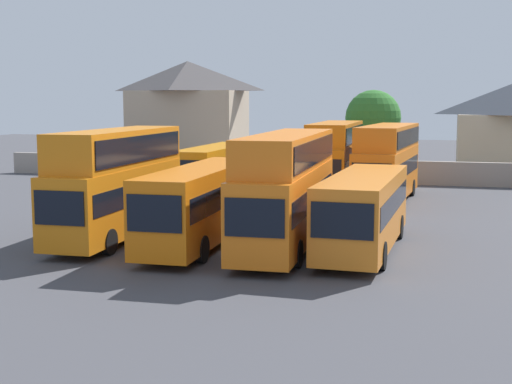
{
  "coord_description": "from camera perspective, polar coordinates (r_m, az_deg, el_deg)",
  "views": [
    {
      "loc": [
        8.73,
        -29.71,
        6.41
      ],
      "look_at": [
        0.0,
        3.0,
        2.01
      ],
      "focal_mm": 50.0,
      "sensor_mm": 36.0,
      "label": 1
    }
  ],
  "objects": [
    {
      "name": "bus_8",
      "position": [
        45.67,
        10.48,
        2.64
      ],
      "size": [
        3.4,
        11.03,
        4.82
      ],
      "rotation": [
        0.0,
        0.0,
        -1.65
      ],
      "color": "orange",
      "rests_on": "ground"
    },
    {
      "name": "bus_7",
      "position": [
        45.87,
        6.36,
        2.83
      ],
      "size": [
        2.64,
        10.18,
        4.96
      ],
      "rotation": [
        0.0,
        0.0,
        -1.56
      ],
      "color": "orange",
      "rests_on": "ground"
    },
    {
      "name": "bus_2",
      "position": [
        31.63,
        -4.34,
        -0.7
      ],
      "size": [
        2.71,
        11.38,
        3.45
      ],
      "rotation": [
        0.0,
        0.0,
        -1.55
      ],
      "color": "orange",
      "rests_on": "ground"
    },
    {
      "name": "tree_behind_wall",
      "position": [
        57.9,
        9.34,
        5.86
      ],
      "size": [
        4.44,
        4.44,
        7.2
      ],
      "color": "brown",
      "rests_on": "ground"
    },
    {
      "name": "house_terrace_centre",
      "position": [
        63.65,
        19.63,
        4.74
      ],
      "size": [
        8.87,
        7.27,
        7.71
      ],
      "color": "#C6B293",
      "rests_on": "ground"
    },
    {
      "name": "ground",
      "position": [
        48.92,
        4.54,
        -0.16
      ],
      "size": [
        140.0,
        140.0,
        0.0
      ],
      "primitive_type": "plane",
      "color": "#424247"
    },
    {
      "name": "house_terrace_left",
      "position": [
        67.7,
        -5.46,
        6.25
      ],
      "size": [
        10.62,
        6.91,
        9.98
      ],
      "color": "tan",
      "rests_on": "ground"
    },
    {
      "name": "bus_5",
      "position": [
        47.41,
        -3.24,
        1.94
      ],
      "size": [
        2.59,
        10.77,
        3.33
      ],
      "rotation": [
        0.0,
        0.0,
        -1.57
      ],
      "color": "orange",
      "rests_on": "ground"
    },
    {
      "name": "bus_1",
      "position": [
        33.36,
        -11.03,
        1.11
      ],
      "size": [
        2.68,
        10.58,
        5.05
      ],
      "rotation": [
        0.0,
        0.0,
        -1.55
      ],
      "color": "orange",
      "rests_on": "ground"
    },
    {
      "name": "bus_4",
      "position": [
        30.49,
        8.64,
        -1.25
      ],
      "size": [
        2.96,
        10.59,
        3.26
      ],
      "rotation": [
        0.0,
        0.0,
        -1.61
      ],
      "color": "orange",
      "rests_on": "ground"
    },
    {
      "name": "bus_3",
      "position": [
        30.93,
        2.49,
        0.67
      ],
      "size": [
        2.84,
        12.06,
        4.95
      ],
      "rotation": [
        0.0,
        0.0,
        -1.54
      ],
      "color": "orange",
      "rests_on": "ground"
    },
    {
      "name": "depot_boundary_wall",
      "position": [
        56.06,
        5.92,
        1.72
      ],
      "size": [
        56.0,
        0.5,
        1.8
      ],
      "primitive_type": "cube",
      "color": "gray",
      "rests_on": "ground"
    },
    {
      "name": "bus_6",
      "position": [
        46.9,
        1.34,
        1.95
      ],
      "size": [
        3.22,
        11.33,
        3.44
      ],
      "rotation": [
        0.0,
        0.0,
        -1.5
      ],
      "color": "orange",
      "rests_on": "ground"
    }
  ]
}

